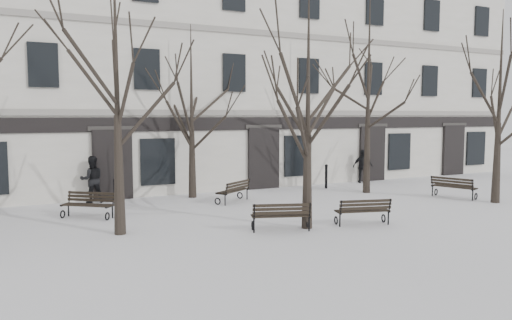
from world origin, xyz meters
TOP-DOWN VIEW (x-y plane):
  - ground at (0.00, 0.00)m, footprint 100.00×100.00m
  - building at (0.00, 12.96)m, footprint 40.40×10.20m
  - tree_1 at (-4.47, 1.68)m, footprint 5.81×5.81m
  - tree_2 at (0.87, -0.10)m, footprint 5.15×5.15m
  - tree_3 at (10.03, 0.39)m, footprint 5.31×5.31m
  - tree_5 at (-0.38, 7.00)m, footprint 5.07×5.07m
  - tree_6 at (7.09, 4.75)m, footprint 6.28×6.28m
  - bench_1 at (-0.05, -0.09)m, footprint 1.86×1.18m
  - bench_2 at (2.69, -0.53)m, footprint 1.81×1.05m
  - bench_3 at (-4.96, 4.53)m, footprint 1.73×1.56m
  - bench_4 at (0.73, 5.15)m, footprint 1.78×1.47m
  - bench_5 at (9.41, 1.93)m, footprint 1.20×1.89m
  - bollard_a at (-3.69, 6.52)m, footprint 0.13×0.13m
  - bollard_b at (6.21, 6.65)m, footprint 0.15×0.15m
  - pedestrian_b at (-4.39, 7.54)m, footprint 0.93×0.73m
  - pedestrian_c at (9.01, 7.45)m, footprint 1.09×0.79m

SIDE VIEW (x-z plane):
  - ground at x=0.00m, z-range 0.00..0.00m
  - pedestrian_b at x=-4.39m, z-range -0.94..0.94m
  - pedestrian_c at x=9.01m, z-range -0.86..0.86m
  - bench_2 at x=2.69m, z-range 0.04..0.90m
  - bench_4 at x=0.73m, z-range 0.04..0.92m
  - bench_3 at x=-4.96m, z-range 0.04..0.92m
  - bench_1 at x=-0.05m, z-range 0.04..0.93m
  - bench_5 at x=9.41m, z-range 0.04..0.94m
  - bollard_a at x=-3.69m, z-range 0.04..1.09m
  - bollard_b at x=6.21m, z-range 0.04..1.20m
  - tree_5 at x=-0.38m, z-range 0.90..8.14m
  - tree_2 at x=0.87m, z-range 0.92..8.27m
  - tree_3 at x=10.03m, z-range 0.95..8.53m
  - tree_1 at x=-4.47m, z-range 1.04..9.34m
  - building at x=0.00m, z-range -0.18..11.22m
  - tree_6 at x=7.09m, z-range 1.12..10.09m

